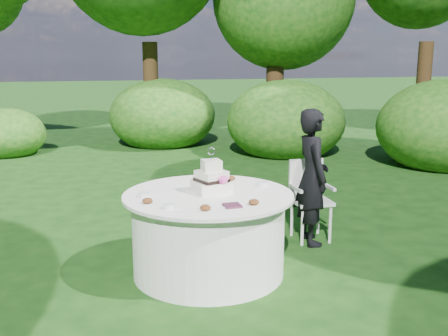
{
  "coord_description": "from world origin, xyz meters",
  "views": [
    {
      "loc": [
        -1.12,
        -4.49,
        2.0
      ],
      "look_at": [
        0.15,
        0.0,
        1.0
      ],
      "focal_mm": 42.0,
      "sensor_mm": 36.0,
      "label": 1
    }
  ],
  "objects_px": {
    "guest": "(312,177)",
    "chair": "(309,193)",
    "napkins": "(232,206)",
    "cake": "(212,180)",
    "table": "(208,233)"
  },
  "relations": [
    {
      "from": "guest",
      "to": "table",
      "type": "distance_m",
      "value": 1.41
    },
    {
      "from": "table",
      "to": "guest",
      "type": "bearing_deg",
      "value": 21.47
    },
    {
      "from": "napkins",
      "to": "cake",
      "type": "xyz_separation_m",
      "value": [
        -0.04,
        0.51,
        0.1
      ]
    },
    {
      "from": "cake",
      "to": "chair",
      "type": "relative_size",
      "value": 0.48
    },
    {
      "from": "guest",
      "to": "chair",
      "type": "bearing_deg",
      "value": -10.13
    },
    {
      "from": "guest",
      "to": "chair",
      "type": "xyz_separation_m",
      "value": [
        0.04,
        0.15,
        -0.22
      ]
    },
    {
      "from": "table",
      "to": "chair",
      "type": "distance_m",
      "value": 1.47
    },
    {
      "from": "chair",
      "to": "napkins",
      "type": "bearing_deg",
      "value": -137.59
    },
    {
      "from": "cake",
      "to": "chair",
      "type": "height_order",
      "value": "cake"
    },
    {
      "from": "napkins",
      "to": "chair",
      "type": "bearing_deg",
      "value": 42.41
    },
    {
      "from": "napkins",
      "to": "table",
      "type": "distance_m",
      "value": 0.61
    },
    {
      "from": "chair",
      "to": "table",
      "type": "bearing_deg",
      "value": -153.57
    },
    {
      "from": "table",
      "to": "cake",
      "type": "distance_m",
      "value": 0.5
    },
    {
      "from": "napkins",
      "to": "cake",
      "type": "bearing_deg",
      "value": 94.96
    },
    {
      "from": "guest",
      "to": "chair",
      "type": "relative_size",
      "value": 1.67
    }
  ]
}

